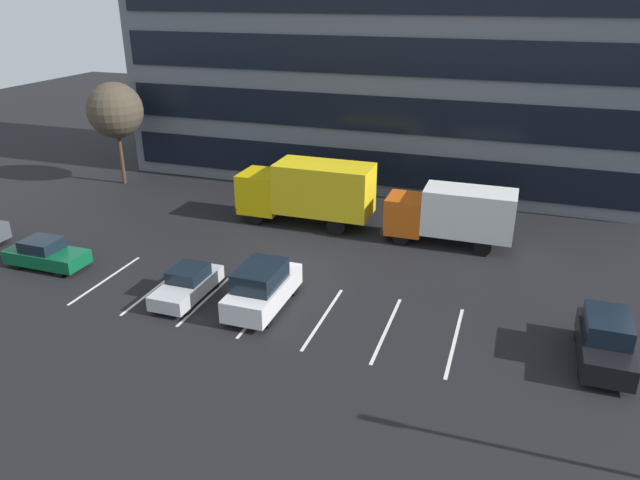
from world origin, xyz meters
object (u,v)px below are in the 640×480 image
box_truck_orange (452,213)px  sedan_forest (46,254)px  suv_black (605,341)px  suv_white (262,287)px  bare_tree (115,110)px  sedan_silver (188,284)px  box_truck_yellow_all (307,190)px

box_truck_orange → sedan_forest: bearing=-153.2°
suv_black → sedan_forest: (-25.97, -0.12, -0.22)m
suv_white → suv_black: size_ratio=1.10×
box_truck_orange → bare_tree: bare_tree is taller
box_truck_orange → sedan_forest: box_truck_orange is taller
sedan_silver → sedan_forest: sedan_forest is taller
suv_white → sedan_forest: size_ratio=1.12×
box_truck_yellow_all → bare_tree: (-15.35, 3.18, 3.14)m
suv_white → sedan_forest: suv_white is taller
sedan_forest → sedan_silver: bearing=-3.6°
box_truck_orange → sedan_silver: size_ratio=1.75×
box_truck_yellow_all → box_truck_orange: bearing=-2.4°
box_truck_yellow_all → sedan_silver: size_ratio=2.04×
box_truck_orange → suv_black: box_truck_orange is taller
sedan_silver → sedan_forest: bearing=176.4°
suv_black → bare_tree: bare_tree is taller
bare_tree → suv_black: bearing=-22.9°
sedan_silver → box_truck_yellow_all: bearing=79.2°
box_truck_orange → suv_white: bearing=-124.8°
box_truck_orange → suv_black: (7.00, -9.48, -0.90)m
suv_white → sedan_silver: size_ratio=1.16×
sedan_forest → suv_white: bearing=-1.3°
box_truck_yellow_all → suv_white: bearing=-81.0°
sedan_silver → suv_white: bearing=4.0°
box_truck_orange → bare_tree: size_ratio=0.97×
box_truck_yellow_all → sedan_forest: 14.52m
sedan_silver → bare_tree: bearing=134.3°
box_truck_yellow_all → suv_black: (15.49, -9.84, -1.20)m
suv_black → bare_tree: size_ratio=0.58×
box_truck_orange → bare_tree: bearing=171.6°
suv_white → sedan_forest: bearing=178.7°
box_truck_yellow_all → sedan_forest: (-10.48, -9.95, -1.42)m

